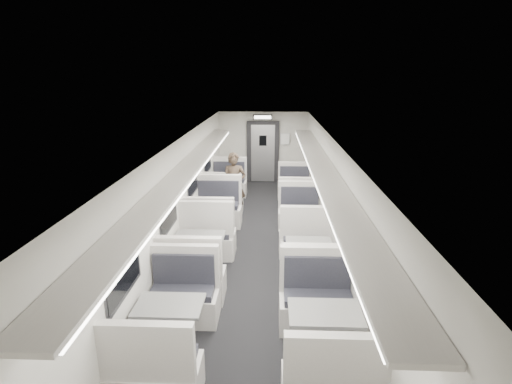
# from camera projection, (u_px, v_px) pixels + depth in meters

# --- Properties ---
(room) EXTENTS (3.24, 12.24, 2.64)m
(room) POSITION_uv_depth(u_px,v_px,m) (256.00, 200.00, 7.92)
(room) COLOR black
(room) RESTS_ON ground
(booth_left_a) EXTENTS (1.07, 2.18, 1.16)m
(booth_left_a) POSITION_uv_depth(u_px,v_px,m) (226.00, 190.00, 11.50)
(booth_left_a) COLOR #BAB5AF
(booth_left_a) RESTS_ON room
(booth_left_b) EXTENTS (1.14, 2.32, 1.24)m
(booth_left_b) POSITION_uv_depth(u_px,v_px,m) (213.00, 221.00, 9.01)
(booth_left_b) COLOR #BAB5AF
(booth_left_b) RESTS_ON room
(booth_left_c) EXTENTS (1.10, 2.22, 1.19)m
(booth_left_c) POSITION_uv_depth(u_px,v_px,m) (200.00, 255.00, 7.38)
(booth_left_c) COLOR #BAB5AF
(booth_left_c) RESTS_ON room
(booth_left_d) EXTENTS (1.05, 2.13, 1.14)m
(booth_left_d) POSITION_uv_depth(u_px,v_px,m) (171.00, 328.00, 5.28)
(booth_left_d) COLOR #BAB5AF
(booth_left_d) RESTS_ON room
(booth_right_a) EXTENTS (0.99, 2.01, 1.07)m
(booth_right_a) POSITION_uv_depth(u_px,v_px,m) (296.00, 194.00, 11.30)
(booth_right_a) COLOR #BAB5AF
(booth_right_a) RESTS_ON room
(booth_right_b) EXTENTS (1.03, 2.09, 1.12)m
(booth_right_b) POSITION_uv_depth(u_px,v_px,m) (302.00, 224.00, 8.94)
(booth_right_b) COLOR #BAB5AF
(booth_right_b) RESTS_ON room
(booth_right_c) EXTENTS (1.00, 2.02, 1.08)m
(booth_right_c) POSITION_uv_depth(u_px,v_px,m) (308.00, 259.00, 7.28)
(booth_right_c) COLOR #BAB5AF
(booth_right_c) RESTS_ON room
(booth_right_d) EXTENTS (1.10, 2.24, 1.20)m
(booth_right_d) POSITION_uv_depth(u_px,v_px,m) (324.00, 338.00, 5.06)
(booth_right_d) COLOR #BAB5AF
(booth_right_d) RESTS_ON room
(passenger) EXTENTS (0.62, 0.41, 1.69)m
(passenger) POSITION_uv_depth(u_px,v_px,m) (234.00, 185.00, 10.34)
(passenger) COLOR black
(passenger) RESTS_ON room
(window_a) EXTENTS (0.02, 1.18, 0.84)m
(window_a) POSITION_uv_depth(u_px,v_px,m) (208.00, 158.00, 11.19)
(window_a) COLOR black
(window_a) RESTS_ON room
(window_b) EXTENTS (0.02, 1.18, 0.84)m
(window_b) POSITION_uv_depth(u_px,v_px,m) (193.00, 177.00, 9.08)
(window_b) COLOR black
(window_b) RESTS_ON room
(window_c) EXTENTS (0.02, 1.18, 0.84)m
(window_c) POSITION_uv_depth(u_px,v_px,m) (168.00, 209.00, 6.97)
(window_c) COLOR black
(window_c) RESTS_ON room
(window_d) EXTENTS (0.02, 1.18, 0.84)m
(window_d) POSITION_uv_depth(u_px,v_px,m) (123.00, 267.00, 4.87)
(window_d) COLOR black
(window_d) RESTS_ON room
(luggage_rack_left) EXTENTS (0.46, 10.40, 0.09)m
(luggage_rack_left) POSITION_uv_depth(u_px,v_px,m) (189.00, 168.00, 7.47)
(luggage_rack_left) COLOR #BAB5AF
(luggage_rack_left) RESTS_ON room
(luggage_rack_right) EXTENTS (0.46, 10.40, 0.09)m
(luggage_rack_right) POSITION_uv_depth(u_px,v_px,m) (322.00, 169.00, 7.38)
(luggage_rack_right) COLOR #BAB5AF
(luggage_rack_right) RESTS_ON room
(vestibule_door) EXTENTS (1.10, 0.13, 2.10)m
(vestibule_door) POSITION_uv_depth(u_px,v_px,m) (263.00, 152.00, 13.64)
(vestibule_door) COLOR black
(vestibule_door) RESTS_ON room
(exit_sign) EXTENTS (0.62, 0.12, 0.16)m
(exit_sign) POSITION_uv_depth(u_px,v_px,m) (263.00, 117.00, 12.82)
(exit_sign) COLOR black
(exit_sign) RESTS_ON room
(wall_notice) EXTENTS (0.32, 0.02, 0.40)m
(wall_notice) POSITION_uv_depth(u_px,v_px,m) (285.00, 139.00, 13.47)
(wall_notice) COLOR white
(wall_notice) RESTS_ON room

